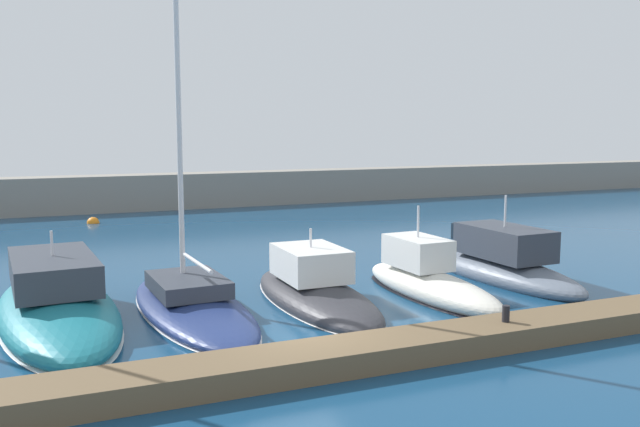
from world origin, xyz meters
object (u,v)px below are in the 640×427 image
at_px(mooring_buoy_orange, 93,223).
at_px(dock_bollard, 506,314).
at_px(sailboat_navy_third, 192,302).
at_px(motorboat_slate_sixth, 498,264).
at_px(motorboat_teal_second, 57,305).
at_px(motorboat_charcoal_fourth, 315,292).
at_px(motorboat_ivory_fifth, 428,281).

xyz_separation_m(mooring_buoy_orange, dock_bollard, (8.41, -27.66, 0.82)).
bearing_deg(sailboat_navy_third, motorboat_slate_sixth, -91.90).
bearing_deg(motorboat_teal_second, sailboat_navy_third, -105.02).
bearing_deg(dock_bollard, motorboat_charcoal_fourth, 117.61).
bearing_deg(motorboat_slate_sixth, motorboat_ivory_fifth, 106.05).
relative_size(motorboat_teal_second, motorboat_charcoal_fourth, 1.26).
xyz_separation_m(sailboat_navy_third, mooring_buoy_orange, (-1.36, 21.41, -0.33)).
relative_size(motorboat_slate_sixth, dock_bollard, 20.03).
distance_m(motorboat_teal_second, motorboat_slate_sixth, 15.71).
xyz_separation_m(sailboat_navy_third, dock_bollard, (7.05, -6.25, 0.49)).
bearing_deg(motorboat_teal_second, mooring_buoy_orange, -10.81).
relative_size(motorboat_ivory_fifth, motorboat_slate_sixth, 0.83).
relative_size(sailboat_navy_third, motorboat_slate_sixth, 1.91).
xyz_separation_m(motorboat_teal_second, sailboat_navy_third, (3.88, -0.77, -0.11)).
distance_m(motorboat_ivory_fifth, motorboat_slate_sixth, 4.13).
xyz_separation_m(motorboat_charcoal_fourth, motorboat_ivory_fifth, (3.91, -0.67, 0.17)).
bearing_deg(mooring_buoy_orange, sailboat_navy_third, -86.36).
bearing_deg(sailboat_navy_third, motorboat_teal_second, 75.75).
distance_m(sailboat_navy_third, mooring_buoy_orange, 21.46).
relative_size(motorboat_slate_sixth, mooring_buoy_orange, 12.06).
bearing_deg(motorboat_slate_sixth, mooring_buoy_orange, 29.71).
relative_size(motorboat_teal_second, dock_bollard, 23.78).
relative_size(motorboat_teal_second, motorboat_slate_sixth, 1.19).
relative_size(motorboat_teal_second, motorboat_ivory_fifth, 1.42).
height_order(sailboat_navy_third, motorboat_ivory_fifth, sailboat_navy_third).
distance_m(motorboat_charcoal_fourth, motorboat_slate_sixth, 7.86).
bearing_deg(sailboat_navy_third, motorboat_ivory_fifth, -100.65).
distance_m(motorboat_teal_second, motorboat_charcoal_fourth, 7.95).
xyz_separation_m(motorboat_charcoal_fourth, dock_bollard, (3.07, -5.86, 0.48)).
distance_m(sailboat_navy_third, dock_bollard, 9.43).
distance_m(motorboat_slate_sixth, dock_bollard, 8.06).
distance_m(motorboat_charcoal_fourth, dock_bollard, 6.64).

